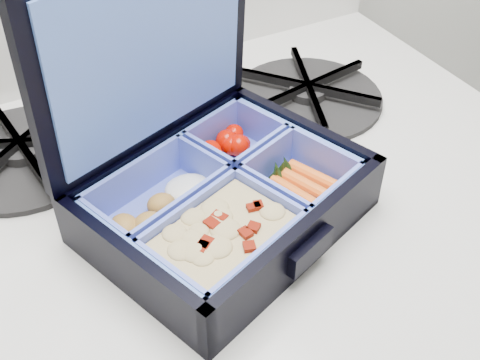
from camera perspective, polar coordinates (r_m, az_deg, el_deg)
bento_box at (r=0.55m, az=-1.40°, el=-1.90°), size 0.29×0.26×0.06m
burner_grate at (r=0.73m, az=6.44°, el=8.44°), size 0.21×0.21×0.03m
burner_grate_rear at (r=0.67m, az=-19.98°, el=2.65°), size 0.24×0.24×0.02m
fork at (r=0.68m, az=-1.40°, el=5.38°), size 0.06×0.19×0.01m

